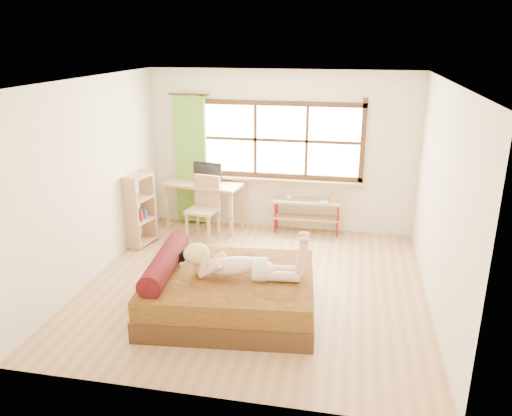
% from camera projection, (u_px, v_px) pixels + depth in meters
% --- Properties ---
extents(floor, '(4.50, 4.50, 0.00)m').
position_uv_depth(floor, '(255.00, 285.00, 6.75)').
color(floor, '#9E754C').
rests_on(floor, ground).
extents(ceiling, '(4.50, 4.50, 0.00)m').
position_uv_depth(ceiling, '(255.00, 80.00, 5.87)').
color(ceiling, white).
rests_on(ceiling, wall_back).
extents(wall_back, '(4.50, 0.00, 4.50)m').
position_uv_depth(wall_back, '(281.00, 152.00, 8.40)').
color(wall_back, silver).
rests_on(wall_back, floor).
extents(wall_front, '(4.50, 0.00, 4.50)m').
position_uv_depth(wall_front, '(203.00, 266.00, 4.22)').
color(wall_front, silver).
rests_on(wall_front, floor).
extents(wall_left, '(0.00, 4.50, 4.50)m').
position_uv_depth(wall_left, '(91.00, 181.00, 6.72)').
color(wall_left, silver).
rests_on(wall_left, floor).
extents(wall_right, '(0.00, 4.50, 4.50)m').
position_uv_depth(wall_right, '(441.00, 201.00, 5.90)').
color(wall_right, silver).
rests_on(wall_right, floor).
extents(window, '(2.80, 0.16, 1.46)m').
position_uv_depth(window, '(281.00, 143.00, 8.32)').
color(window, '#FFEDBF').
rests_on(window, wall_back).
extents(curtain, '(0.55, 0.10, 2.20)m').
position_uv_depth(curtain, '(191.00, 161.00, 8.63)').
color(curtain, '#598C26').
rests_on(curtain, wall_back).
extents(bed, '(2.16, 1.80, 0.76)m').
position_uv_depth(bed, '(226.00, 291.00, 6.04)').
color(bed, '#352110').
rests_on(bed, floor).
extents(woman, '(1.44, 0.54, 0.60)m').
position_uv_depth(woman, '(241.00, 254.00, 5.78)').
color(woman, '#E3AC92').
rests_on(woman, bed).
extents(kitten, '(0.31, 0.15, 0.24)m').
position_uv_depth(kitten, '(175.00, 257.00, 6.14)').
color(kitten, black).
rests_on(kitten, bed).
extents(desk, '(1.39, 0.80, 0.82)m').
position_uv_depth(desk, '(204.00, 189.00, 8.56)').
color(desk, tan).
rests_on(desk, floor).
extents(monitor, '(0.59, 0.17, 0.34)m').
position_uv_depth(monitor, '(204.00, 172.00, 8.51)').
color(monitor, black).
rests_on(monitor, desk).
extents(chair, '(0.53, 0.53, 1.03)m').
position_uv_depth(chair, '(205.00, 203.00, 8.25)').
color(chair, tan).
rests_on(chair, floor).
extents(pipe_shelf, '(1.15, 0.31, 0.65)m').
position_uv_depth(pipe_shelf, '(307.00, 209.00, 8.44)').
color(pipe_shelf, tan).
rests_on(pipe_shelf, floor).
extents(cup, '(0.12, 0.12, 0.09)m').
position_uv_depth(cup, '(289.00, 197.00, 8.43)').
color(cup, gray).
rests_on(cup, pipe_shelf).
extents(book, '(0.15, 0.20, 0.02)m').
position_uv_depth(book, '(319.00, 201.00, 8.36)').
color(book, gray).
rests_on(book, pipe_shelf).
extents(bookshelf, '(0.38, 0.55, 1.16)m').
position_uv_depth(bookshelf, '(139.00, 209.00, 7.91)').
color(bookshelf, tan).
rests_on(bookshelf, floor).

